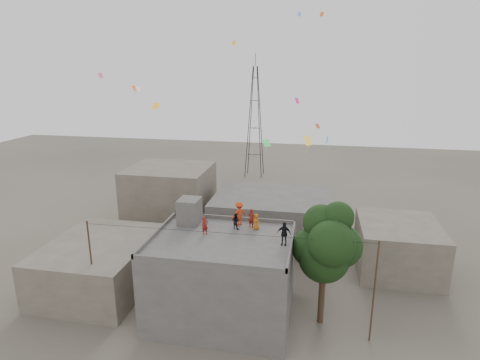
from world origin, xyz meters
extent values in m
plane|color=#49443C|center=(0.00, 0.00, 0.00)|extent=(140.00, 140.00, 0.00)
cube|color=#4D4B48|center=(0.00, 0.00, 3.00)|extent=(10.00, 8.00, 6.00)
cube|color=#524F4D|center=(0.00, 0.00, 6.05)|extent=(10.00, 8.00, 0.10)
cube|color=#4D4B48|center=(0.00, 3.92, 6.25)|extent=(10.00, 0.15, 0.30)
cube|color=#4D4B48|center=(0.00, -3.92, 6.25)|extent=(10.00, 0.15, 0.30)
cube|color=#4D4B48|center=(4.92, 0.00, 6.25)|extent=(0.15, 8.00, 0.30)
cube|color=#4D4B48|center=(-4.92, 0.00, 6.25)|extent=(0.15, 8.00, 0.30)
cube|color=#4D4B48|center=(-3.20, 2.60, 7.10)|extent=(1.60, 1.80, 2.00)
cube|color=#5B5248|center=(-11.00, 2.00, 2.00)|extent=(8.00, 10.00, 4.00)
cube|color=#4D4B48|center=(2.00, 14.00, 2.50)|extent=(12.00, 9.00, 5.00)
cube|color=#5B5248|center=(-10.00, 16.00, 3.50)|extent=(9.00, 8.00, 7.00)
cube|color=#5B5248|center=(14.00, 10.00, 2.20)|extent=(7.00, 8.00, 4.40)
cylinder|color=black|center=(7.20, 0.50, 2.00)|extent=(0.44, 0.44, 4.00)
cylinder|color=black|center=(7.35, 0.60, 3.60)|extent=(0.64, 0.91, 2.14)
sphere|color=black|center=(7.20, 0.50, 5.20)|extent=(3.60, 3.60, 3.60)
sphere|color=black|center=(8.30, 0.80, 6.00)|extent=(3.00, 3.00, 3.00)
sphere|color=black|center=(6.30, 1.00, 5.60)|extent=(2.80, 2.80, 2.80)
sphere|color=black|center=(7.60, -0.30, 6.60)|extent=(3.20, 3.20, 3.20)
sphere|color=black|center=(6.90, 1.40, 7.40)|extent=(2.60, 2.60, 2.60)
sphere|color=black|center=(8.00, 1.10, 8.00)|extent=(2.20, 2.20, 2.20)
cylinder|color=black|center=(-9.50, -1.50, 3.70)|extent=(0.12, 0.12, 7.40)
cylinder|color=black|center=(10.50, -1.00, 3.70)|extent=(0.12, 0.12, 7.40)
cylinder|color=black|center=(0.50, -1.25, 7.20)|extent=(20.00, 0.52, 0.02)
cylinder|color=black|center=(-4.85, 39.15, 9.00)|extent=(1.27, 1.27, 18.01)
cylinder|color=black|center=(-3.15, 39.15, 9.00)|extent=(1.27, 1.27, 18.01)
cylinder|color=black|center=(-3.15, 40.85, 9.00)|extent=(1.27, 1.27, 18.01)
cylinder|color=black|center=(-4.85, 40.85, 9.00)|extent=(1.27, 1.27, 18.01)
cube|color=black|center=(-4.00, 40.00, 3.60)|extent=(2.36, 0.08, 0.08)
cube|color=black|center=(-4.00, 40.00, 3.60)|extent=(0.08, 2.36, 0.08)
cube|color=black|center=(-4.00, 40.00, 8.10)|extent=(1.81, 0.08, 0.08)
cube|color=black|center=(-4.00, 40.00, 8.10)|extent=(0.08, 1.81, 0.08)
cube|color=black|center=(-4.00, 40.00, 12.60)|extent=(1.26, 0.08, 0.08)
cube|color=black|center=(-4.00, 40.00, 12.60)|extent=(0.08, 1.26, 0.08)
cube|color=black|center=(-4.00, 40.00, 16.20)|extent=(0.82, 0.08, 0.08)
cube|color=black|center=(-4.00, 40.00, 16.20)|extent=(0.08, 0.82, 0.08)
cylinder|color=black|center=(-4.00, 40.00, 19.00)|extent=(0.08, 0.08, 2.00)
imported|color=maroon|center=(1.69, 2.70, 6.85)|extent=(0.64, 0.54, 1.49)
imported|color=#B96215|center=(2.11, 2.35, 6.72)|extent=(0.72, 0.69, 1.25)
imported|color=black|center=(0.56, 2.17, 6.72)|extent=(0.72, 0.64, 1.25)
imported|color=black|center=(4.40, 0.03, 6.94)|extent=(1.02, 0.51, 1.68)
imported|color=red|center=(0.68, 3.01, 7.04)|extent=(1.37, 1.32, 1.88)
imported|color=maroon|center=(-1.42, 0.71, 6.79)|extent=(0.60, 0.58, 1.39)
plane|color=#EF4519|center=(-7.87, 4.21, 16.34)|extent=(0.26, 0.49, 0.43)
plane|color=#EC258A|center=(4.53, 7.76, 15.31)|extent=(0.43, 0.52, 0.48)
plane|color=yellow|center=(-1.14, 9.92, 19.91)|extent=(0.38, 0.41, 0.33)
plane|color=#2486CC|center=(6.96, 1.39, 13.31)|extent=(0.14, 0.47, 0.47)
plane|color=silver|center=(-9.56, 8.38, 16.05)|extent=(0.48, 0.34, 0.43)
plane|color=#E05418|center=(6.12, 12.75, 22.37)|extent=(0.39, 0.37, 0.36)
plane|color=#34C55A|center=(2.82, 2.16, 12.79)|extent=(0.61, 0.60, 0.46)
plane|color=#C6482E|center=(6.27, 10.63, 12.89)|extent=(0.47, 0.50, 0.43)
plane|color=gold|center=(-4.21, -0.48, 15.49)|extent=(0.53, 0.42, 0.35)
plane|color=#4674D3|center=(3.89, 17.86, 23.00)|extent=(0.31, 0.28, 0.38)
plane|color=#E1478B|center=(-11.85, 6.33, 17.26)|extent=(0.44, 0.23, 0.40)
plane|color=yellow|center=(5.73, 0.11, 13.44)|extent=(0.59, 0.67, 0.58)
camera|label=1|loc=(6.31, -25.51, 18.02)|focal=30.00mm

